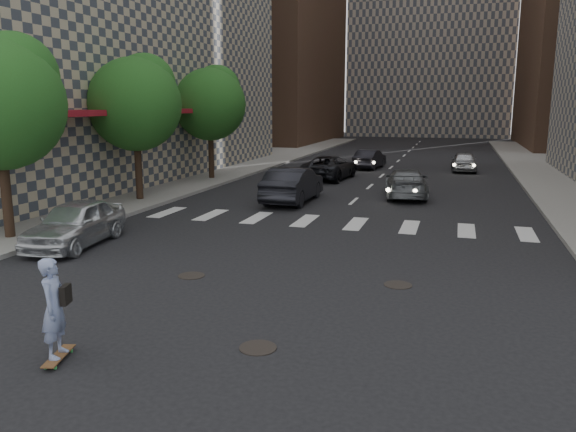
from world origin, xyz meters
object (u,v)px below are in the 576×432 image
object	(u,v)px
traffic_car_d	(464,161)
traffic_car_e	(370,159)
traffic_car_a	(293,185)
traffic_car_c	(329,167)
tree_c	(211,101)
traffic_car_b	(406,183)
tree_b	(137,100)
skateboarder	(55,308)
silver_sedan	(75,223)
tree_a	(1,98)

from	to	relation	value
traffic_car_d	traffic_car_e	xyz separation A→B (m)	(-6.36, -0.05, -0.01)
traffic_car_a	traffic_car_c	xyz separation A→B (m)	(-0.18, 8.47, -0.11)
traffic_car_a	traffic_car_c	world-z (taller)	traffic_car_a
tree_c	traffic_car_b	xyz separation A→B (m)	(11.67, -3.22, -3.95)
tree_b	traffic_car_a	world-z (taller)	tree_b
traffic_car_b	traffic_car_c	bearing A→B (deg)	-55.46
tree_b	tree_c	size ratio (longest dim) A/B	1.00
tree_b	traffic_car_e	xyz separation A→B (m)	(8.06, 16.82, -3.98)
skateboarder	traffic_car_e	world-z (taller)	skateboarder
silver_sedan	traffic_car_e	xyz separation A→B (m)	(5.61, 24.84, -0.07)
silver_sedan	traffic_car_c	size ratio (longest dim) A/B	0.85
silver_sedan	traffic_car_d	world-z (taller)	silver_sedan
traffic_car_c	traffic_car_e	xyz separation A→B (m)	(1.46, 6.48, -0.04)
traffic_car_b	traffic_car_c	xyz separation A→B (m)	(-5.07, 5.56, 0.01)
tree_b	traffic_car_c	xyz separation A→B (m)	(6.60, 10.34, -3.94)
traffic_car_a	tree_a	bearing A→B (deg)	55.59
silver_sedan	traffic_car_a	xyz separation A→B (m)	(4.33, 9.89, 0.08)
tree_a	traffic_car_e	size ratio (longest dim) A/B	1.64
silver_sedan	traffic_car_c	distance (m)	18.83
traffic_car_d	traffic_car_e	bearing A→B (deg)	-2.01
traffic_car_c	traffic_car_a	bearing A→B (deg)	96.13
tree_c	skateboarder	bearing A→B (deg)	-72.11
traffic_car_a	traffic_car_e	xyz separation A→B (m)	(1.28, 14.95, -0.15)
tree_b	traffic_car_b	bearing A→B (deg)	22.26
traffic_car_b	skateboarder	bearing A→B (deg)	70.27
traffic_car_a	traffic_car_c	bearing A→B (deg)	-88.68
traffic_car_b	traffic_car_c	distance (m)	7.53
tree_b	silver_sedan	size ratio (longest dim) A/B	1.54
tree_a	traffic_car_e	xyz separation A→B (m)	(8.06, 24.82, -3.98)
traffic_car_e	traffic_car_d	bearing A→B (deg)	-172.55
tree_a	traffic_car_c	size ratio (longest dim) A/B	1.30
traffic_car_b	traffic_car_d	distance (m)	12.40
tree_c	traffic_car_a	size ratio (longest dim) A/B	1.34
tree_c	silver_sedan	size ratio (longest dim) A/B	1.54
traffic_car_a	traffic_car_b	bearing A→B (deg)	-149.12
traffic_car_e	tree_b	bearing A→B (deg)	71.41
traffic_car_c	skateboarder	bearing A→B (deg)	96.85
traffic_car_b	traffic_car_e	bearing A→B (deg)	-81.13
tree_a	traffic_car_a	xyz separation A→B (m)	(6.78, 9.86, -3.84)
tree_c	traffic_car_c	distance (m)	8.03
tree_a	traffic_car_d	size ratio (longest dim) A/B	1.66
traffic_car_a	skateboarder	bearing A→B (deg)	92.41
tree_a	traffic_car_b	distance (m)	17.75
tree_b	tree_c	xyz separation A→B (m)	(0.00, 8.00, 0.00)
tree_c	traffic_car_d	distance (m)	17.39
tree_b	skateboarder	distance (m)	17.27
silver_sedan	traffic_car_b	bearing A→B (deg)	47.40
skateboarder	traffic_car_b	size ratio (longest dim) A/B	0.39
tree_b	traffic_car_a	bearing A→B (deg)	15.36
tree_b	traffic_car_a	size ratio (longest dim) A/B	1.34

